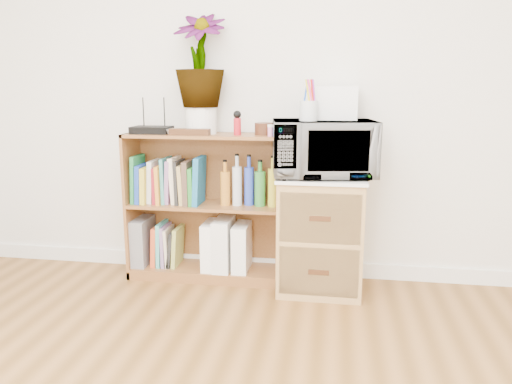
# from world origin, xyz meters

# --- Properties ---
(skirting_board) EXTENTS (4.00, 0.02, 0.10)m
(skirting_board) POSITION_xyz_m (0.00, 2.24, 0.05)
(skirting_board) COLOR white
(skirting_board) RESTS_ON ground
(bookshelf) EXTENTS (1.00, 0.30, 0.95)m
(bookshelf) POSITION_xyz_m (-0.35, 2.10, 0.47)
(bookshelf) COLOR brown
(bookshelf) RESTS_ON ground
(wicker_unit) EXTENTS (0.50, 0.45, 0.70)m
(wicker_unit) POSITION_xyz_m (0.40, 2.02, 0.35)
(wicker_unit) COLOR #9E7542
(wicker_unit) RESTS_ON ground
(microwave) EXTENTS (0.65, 0.49, 0.33)m
(microwave) POSITION_xyz_m (0.40, 2.02, 0.88)
(microwave) COLOR white
(microwave) RESTS_ON wicker_unit
(pen_cup) EXTENTS (0.10, 0.10, 0.11)m
(pen_cup) POSITION_xyz_m (0.31, 1.95, 1.11)
(pen_cup) COLOR silver
(pen_cup) RESTS_ON microwave
(small_appliance) EXTENTS (0.25, 0.21, 0.20)m
(small_appliance) POSITION_xyz_m (0.47, 2.11, 1.15)
(small_appliance) COLOR white
(small_appliance) RESTS_ON microwave
(router) EXTENTS (0.24, 0.17, 0.04)m
(router) POSITION_xyz_m (-0.68, 2.08, 0.97)
(router) COLOR black
(router) RESTS_ON bookshelf
(white_bowl) EXTENTS (0.13, 0.13, 0.03)m
(white_bowl) POSITION_xyz_m (-0.58, 2.07, 0.97)
(white_bowl) COLOR silver
(white_bowl) RESTS_ON bookshelf
(plant_pot) EXTENTS (0.19, 0.19, 0.17)m
(plant_pot) POSITION_xyz_m (-0.37, 2.12, 1.03)
(plant_pot) COLOR white
(plant_pot) RESTS_ON bookshelf
(potted_plant) EXTENTS (0.32, 0.32, 0.57)m
(potted_plant) POSITION_xyz_m (-0.37, 2.12, 1.40)
(potted_plant) COLOR #32742E
(potted_plant) RESTS_ON plant_pot
(trinket_box) EXTENTS (0.25, 0.06, 0.04)m
(trinket_box) POSITION_xyz_m (-0.41, 2.00, 0.97)
(trinket_box) COLOR #321B0D
(trinket_box) RESTS_ON bookshelf
(kokeshi_doll) EXTENTS (0.05, 0.05, 0.10)m
(kokeshi_doll) POSITION_xyz_m (-0.13, 2.06, 1.00)
(kokeshi_doll) COLOR #B31621
(kokeshi_doll) RESTS_ON bookshelf
(wooden_bowl) EXTENTS (0.12, 0.12, 0.07)m
(wooden_bowl) POSITION_xyz_m (0.04, 2.11, 0.99)
(wooden_bowl) COLOR #3B1E10
(wooden_bowl) RESTS_ON bookshelf
(paint_jars) EXTENTS (0.12, 0.04, 0.06)m
(paint_jars) POSITION_xyz_m (0.12, 2.01, 0.98)
(paint_jars) COLOR #D17494
(paint_jars) RESTS_ON bookshelf
(file_box) EXTENTS (0.09, 0.25, 0.31)m
(file_box) POSITION_xyz_m (-0.79, 2.10, 0.23)
(file_box) COLOR slate
(file_box) RESTS_ON bookshelf
(magazine_holder_left) EXTENTS (0.10, 0.25, 0.31)m
(magazine_holder_left) POSITION_xyz_m (-0.31, 2.09, 0.22)
(magazine_holder_left) COLOR white
(magazine_holder_left) RESTS_ON bookshelf
(magazine_holder_mid) EXTENTS (0.11, 0.27, 0.34)m
(magazine_holder_mid) POSITION_xyz_m (-0.23, 2.09, 0.24)
(magazine_holder_mid) COLOR white
(magazine_holder_mid) RESTS_ON bookshelf
(magazine_holder_right) EXTENTS (0.10, 0.24, 0.30)m
(magazine_holder_right) POSITION_xyz_m (-0.11, 2.09, 0.22)
(magazine_holder_right) COLOR white
(magazine_holder_right) RESTS_ON bookshelf
(cookbooks) EXTENTS (0.46, 0.20, 0.31)m
(cookbooks) POSITION_xyz_m (-0.58, 2.10, 0.64)
(cookbooks) COLOR #1F773C
(cookbooks) RESTS_ON bookshelf
(liquor_bottles) EXTENTS (0.36, 0.07, 0.32)m
(liquor_bottles) POSITION_xyz_m (-0.06, 2.10, 0.65)
(liquor_bottles) COLOR #BD7623
(liquor_bottles) RESTS_ON bookshelf
(lower_books) EXTENTS (0.19, 0.19, 0.29)m
(lower_books) POSITION_xyz_m (-0.62, 2.10, 0.20)
(lower_books) COLOR #D44D25
(lower_books) RESTS_ON bookshelf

